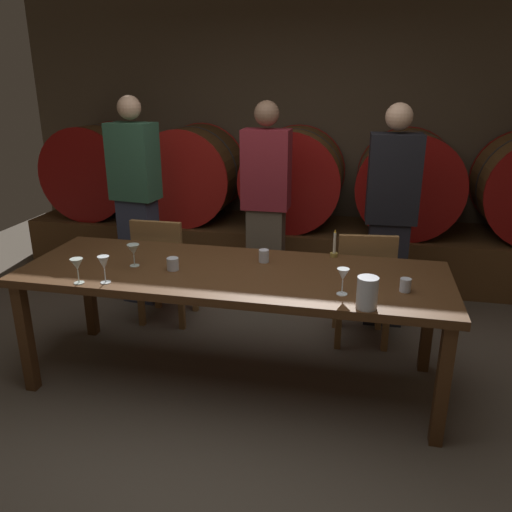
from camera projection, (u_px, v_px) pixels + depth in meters
name	position (u px, v px, depth m)	size (l,w,h in m)	color
ground_plane	(238.00, 404.00, 3.14)	(7.89, 7.89, 0.00)	brown
back_wall	(305.00, 127.00, 5.38)	(6.07, 0.24, 2.82)	brown
barrel_shelf	(294.00, 247.00, 5.25)	(5.46, 0.90, 0.49)	brown
wine_barrel_far_left	(100.00, 170.00, 5.44)	(0.96, 0.77, 0.96)	#513319
wine_barrel_left	(192.00, 174.00, 5.23)	(0.96, 0.77, 0.96)	#513319
wine_barrel_center	(294.00, 178.00, 5.02)	(0.96, 0.77, 0.96)	brown
wine_barrel_right	(408.00, 182.00, 4.80)	(0.96, 0.77, 0.96)	brown
dining_table	(233.00, 280.00, 3.18)	(2.63, 0.89, 0.77)	#4C2D16
chair_left	(163.00, 266.00, 4.05)	(0.40, 0.40, 0.88)	olive
chair_right	(363.00, 283.00, 3.71)	(0.44, 0.44, 0.88)	olive
guest_left	(136.00, 201.00, 4.33)	(0.41, 0.29, 1.77)	#33384C
guest_center	(266.00, 207.00, 4.21)	(0.38, 0.24, 1.73)	brown
guest_right	(390.00, 217.00, 3.92)	(0.39, 0.26, 1.73)	black
candle_center	(334.00, 249.00, 3.38)	(0.05, 0.05, 0.19)	olive
pitcher	(367.00, 293.00, 2.61)	(0.11, 0.11, 0.17)	silver
wine_glass_far_left	(77.00, 265.00, 2.92)	(0.07, 0.07, 0.15)	silver
wine_glass_center_left	(104.00, 264.00, 2.93)	(0.07, 0.07, 0.16)	white
wine_glass_center_right	(133.00, 250.00, 3.20)	(0.08, 0.08, 0.14)	silver
wine_glass_far_right	(343.00, 275.00, 2.77)	(0.07, 0.07, 0.15)	white
cup_left	(173.00, 264.00, 3.15)	(0.07, 0.07, 0.08)	silver
cup_center	(264.00, 256.00, 3.29)	(0.07, 0.07, 0.08)	silver
cup_right	(405.00, 285.00, 2.84)	(0.06, 0.06, 0.08)	silver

